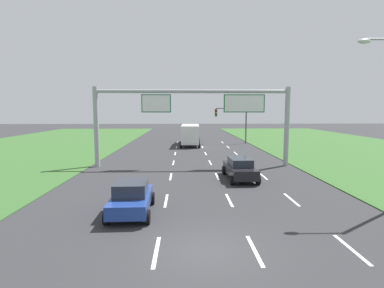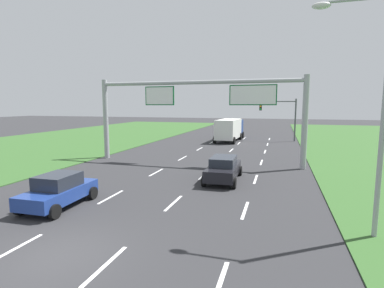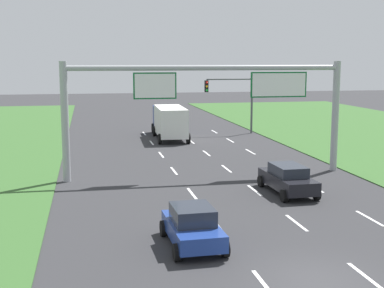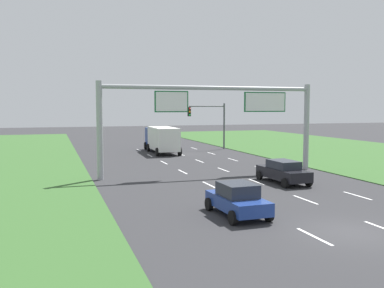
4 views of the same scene
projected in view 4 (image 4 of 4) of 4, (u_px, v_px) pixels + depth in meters
ground_plane at (351, 233)px, 17.62m from camera, size 200.00×200.00×0.00m
lane_dashes_inner_left at (227, 193)px, 25.59m from camera, size 0.14×56.40×0.01m
lane_dashes_inner_right at (278, 190)px, 26.68m from camera, size 0.14×56.40×0.01m
lane_dashes_slip at (326, 187)px, 27.78m from camera, size 0.14×56.40×0.01m
car_near_red at (237, 199)px, 20.31m from camera, size 2.11×3.95×1.57m
car_lead_silver at (283, 171)px, 29.07m from camera, size 2.11×4.52×1.54m
box_truck at (161, 138)px, 48.34m from camera, size 2.91×8.68×2.90m
sign_gantry at (215, 111)px, 32.63m from camera, size 17.24×0.44×7.00m
traffic_light_mast at (209, 118)px, 51.72m from camera, size 4.76×0.49×5.60m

